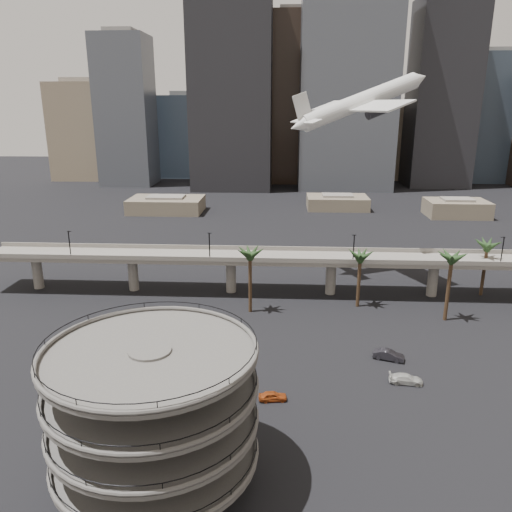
# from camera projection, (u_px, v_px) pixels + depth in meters

# --- Properties ---
(ground) EXTENTS (700.00, 700.00, 0.00)m
(ground) POSITION_uv_depth(u_px,v_px,m) (277.00, 461.00, 58.36)
(ground) COLOR black
(ground) RESTS_ON ground
(parking_ramp) EXTENTS (22.20, 22.20, 17.35)m
(parking_ramp) POSITION_uv_depth(u_px,v_px,m) (154.00, 405.00, 52.36)
(parking_ramp) COLOR #52504D
(parking_ramp) RESTS_ON ground
(overpass) EXTENTS (130.00, 9.30, 14.70)m
(overpass) POSITION_uv_depth(u_px,v_px,m) (281.00, 261.00, 108.77)
(overpass) COLOR slate
(overpass) RESTS_ON ground
(palm_trees) EXTENTS (54.40, 18.40, 14.00)m
(palm_trees) POSITION_uv_depth(u_px,v_px,m) (389.00, 255.00, 99.31)
(palm_trees) COLOR #422C1C
(palm_trees) RESTS_ON ground
(low_buildings) EXTENTS (135.00, 27.50, 6.80)m
(low_buildings) POSITION_uv_depth(u_px,v_px,m) (300.00, 205.00, 193.12)
(low_buildings) COLOR #685B4C
(low_buildings) RESTS_ON ground
(skyline) EXTENTS (269.00, 86.00, 114.80)m
(skyline) POSITION_uv_depth(u_px,v_px,m) (314.00, 101.00, 252.77)
(skyline) COLOR #826E5A
(skyline) RESTS_ON ground
(airborne_jet) EXTENTS (34.79, 32.34, 15.21)m
(airborne_jet) POSITION_uv_depth(u_px,v_px,m) (360.00, 102.00, 114.32)
(airborne_jet) COLOR silver
(airborne_jet) RESTS_ON ground
(car_a) EXTENTS (4.15, 2.09, 1.36)m
(car_a) POSITION_uv_depth(u_px,v_px,m) (273.00, 396.00, 70.24)
(car_a) COLOR #A94518
(car_a) RESTS_ON ground
(car_b) EXTENTS (5.30, 3.21, 1.65)m
(car_b) POSITION_uv_depth(u_px,v_px,m) (389.00, 355.00, 81.47)
(car_b) COLOR #232227
(car_b) RESTS_ON ground
(car_c) EXTENTS (5.15, 2.51, 1.44)m
(car_c) POSITION_uv_depth(u_px,v_px,m) (406.00, 379.00, 74.57)
(car_c) COLOR #BBBBB7
(car_c) RESTS_ON ground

